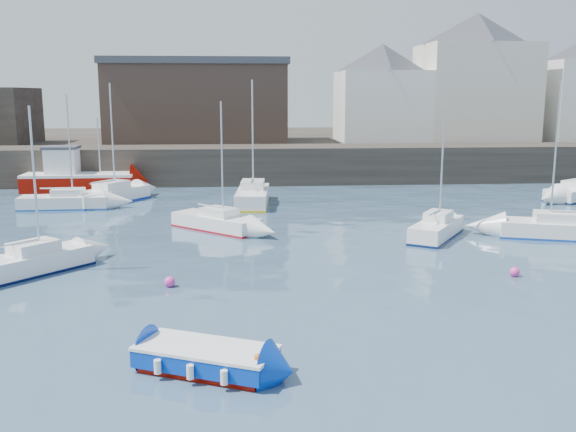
{
  "coord_description": "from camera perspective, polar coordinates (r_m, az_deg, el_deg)",
  "views": [
    {
      "loc": [
        -2.32,
        -18.07,
        7.25
      ],
      "look_at": [
        0.0,
        12.0,
        1.5
      ],
      "focal_mm": 40.0,
      "sensor_mm": 36.0,
      "label": 1
    }
  ],
  "objects": [
    {
      "name": "buoy_far",
      "position": [
        37.65,
        -4.8,
        -0.35
      ],
      "size": [
        0.38,
        0.38,
        0.38
      ],
      "primitive_type": "sphere",
      "color": "#F137A0",
      "rests_on": "ground"
    },
    {
      "name": "land_strip",
      "position": [
        71.35,
        -2.55,
        6.08
      ],
      "size": [
        90.0,
        32.0,
        2.8
      ],
      "primitive_type": "cube",
      "color": "#28231E",
      "rests_on": "ground"
    },
    {
      "name": "bldg_east_a",
      "position": [
        64.1,
        16.32,
        11.76
      ],
      "size": [
        13.36,
        13.36,
        11.8
      ],
      "color": "beige",
      "rests_on": "land_strip"
    },
    {
      "name": "buoy_near",
      "position": [
        25.08,
        -10.46,
        -6.2
      ],
      "size": [
        0.42,
        0.42,
        0.42
      ],
      "primitive_type": "sphere",
      "color": "#F137A0",
      "rests_on": "ground"
    },
    {
      "name": "buoy_mid",
      "position": [
        27.6,
        19.48,
        -5.07
      ],
      "size": [
        0.4,
        0.4,
        0.4
      ],
      "primitive_type": "sphere",
      "color": "#F137A0",
      "rests_on": "ground"
    },
    {
      "name": "quay_wall",
      "position": [
        53.43,
        -1.91,
        4.61
      ],
      "size": [
        90.0,
        5.0,
        3.0
      ],
      "primitive_type": "cube",
      "color": "#28231E",
      "rests_on": "ground"
    },
    {
      "name": "sailboat_d",
      "position": [
        35.6,
        23.15,
        -1.05
      ],
      "size": [
        6.51,
        3.77,
        7.91
      ],
      "color": "white",
      "rests_on": "ground"
    },
    {
      "name": "sailboat_b",
      "position": [
        34.92,
        -6.37,
        -0.5
      ],
      "size": [
        5.09,
        4.88,
        6.89
      ],
      "color": "white",
      "rests_on": "ground"
    },
    {
      "name": "sailboat_c",
      "position": [
        33.63,
        13.08,
        -1.09
      ],
      "size": [
        3.97,
        4.88,
        6.36
      ],
      "color": "white",
      "rests_on": "ground"
    },
    {
      "name": "sailboat_f",
      "position": [
        42.76,
        -3.16,
        1.8
      ],
      "size": [
        2.51,
        6.42,
        8.17
      ],
      "color": "white",
      "rests_on": "ground"
    },
    {
      "name": "sailboat_h",
      "position": [
        45.09,
        -15.63,
        1.81
      ],
      "size": [
        5.12,
        6.23,
        7.97
      ],
      "color": "white",
      "rests_on": "ground"
    },
    {
      "name": "blue_dinghy",
      "position": [
        17.5,
        -7.3,
        -12.37
      ],
      "size": [
        4.06,
        2.98,
        0.71
      ],
      "color": "#8A0900",
      "rests_on": "ground"
    },
    {
      "name": "fishing_boat",
      "position": [
        51.46,
        -18.32,
        3.33
      ],
      "size": [
        8.26,
        3.19,
        5.45
      ],
      "color": "#8A0900",
      "rests_on": "ground"
    },
    {
      "name": "sailboat_a",
      "position": [
        28.3,
        -21.98,
        -3.86
      ],
      "size": [
        4.71,
        5.03,
        6.8
      ],
      "color": "white",
      "rests_on": "ground"
    },
    {
      "name": "water",
      "position": [
        19.61,
        2.75,
        -10.92
      ],
      "size": [
        220.0,
        220.0,
        0.0
      ],
      "primitive_type": "plane",
      "color": "#2D4760",
      "rests_on": "ground"
    },
    {
      "name": "sailboat_e",
      "position": [
        43.54,
        -19.23,
        1.23
      ],
      "size": [
        5.65,
        1.95,
        7.21
      ],
      "color": "white",
      "rests_on": "ground"
    },
    {
      "name": "warehouse",
      "position": [
        61.18,
        -7.99,
        10.1
      ],
      "size": [
        16.4,
        10.4,
        7.6
      ],
      "color": "#3D2D26",
      "rests_on": "land_strip"
    },
    {
      "name": "bldg_east_d",
      "position": [
        61.04,
        8.34,
        10.79
      ],
      "size": [
        11.14,
        11.14,
        8.95
      ],
      "color": "white",
      "rests_on": "land_strip"
    }
  ]
}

